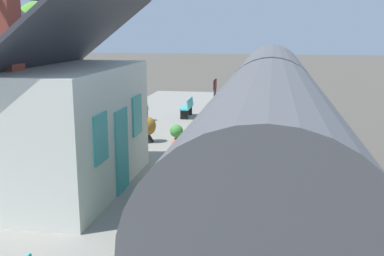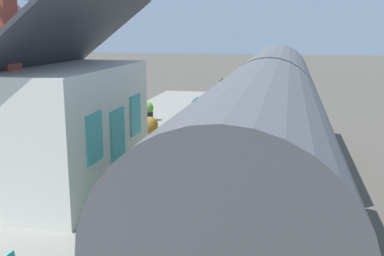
{
  "view_description": "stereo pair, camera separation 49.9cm",
  "coord_description": "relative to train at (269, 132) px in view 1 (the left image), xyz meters",
  "views": [
    {
      "loc": [
        -13.71,
        -0.92,
        5.06
      ],
      "look_at": [
        0.3,
        1.5,
        2.0
      ],
      "focal_mm": 43.41,
      "sensor_mm": 36.0,
      "label": 1
    },
    {
      "loc": [
        -13.62,
        -1.41,
        5.06
      ],
      "look_at": [
        0.3,
        1.5,
        2.0
      ],
      "focal_mm": 43.41,
      "sensor_mm": 36.0,
      "label": 2
    }
  ],
  "objects": [
    {
      "name": "ground_plane",
      "position": [
        0.89,
        0.9,
        -2.22
      ],
      "size": [
        160.0,
        160.0,
        0.0
      ],
      "primitive_type": "plane",
      "color": "#4C473F"
    },
    {
      "name": "platform",
      "position": [
        0.89,
        4.65,
        -1.72
      ],
      "size": [
        32.0,
        5.5,
        1.0
      ],
      "primitive_type": "cube",
      "color": "gray",
      "rests_on": "ground"
    },
    {
      "name": "platform_edge_coping",
      "position": [
        0.89,
        2.08,
        -1.21
      ],
      "size": [
        32.0,
        0.36,
        0.02
      ],
      "primitive_type": "cube",
      "color": "beige",
      "rests_on": "platform"
    },
    {
      "name": "rail_near",
      "position": [
        0.89,
        -0.72,
        -2.15
      ],
      "size": [
        52.0,
        0.08,
        0.14
      ],
      "primitive_type": "cube",
      "color": "gray",
      "rests_on": "ground"
    },
    {
      "name": "rail_far",
      "position": [
        0.89,
        0.72,
        -2.15
      ],
      "size": [
        52.0,
        0.08,
        0.14
      ],
      "primitive_type": "cube",
      "color": "gray",
      "rests_on": "ground"
    },
    {
      "name": "train",
      "position": [
        0.0,
        0.0,
        0.0
      ],
      "size": [
        18.48,
        2.73,
        4.32
      ],
      "color": "black",
      "rests_on": "ground"
    },
    {
      "name": "station_building",
      "position": [
        -2.07,
        5.83,
        0.49
      ],
      "size": [
        5.75,
        4.62,
        6.17
      ],
      "color": "silver",
      "rests_on": "platform"
    },
    {
      "name": "bench_platform_end",
      "position": [
        8.1,
        3.8,
        -0.75
      ],
      "size": [
        1.41,
        0.45,
        0.88
      ],
      "color": "teal",
      "rests_on": "platform"
    },
    {
      "name": "planter_edge_near",
      "position": [
        6.89,
        5.6,
        -0.79
      ],
      "size": [
        0.48,
        0.48,
        0.84
      ],
      "color": "black",
      "rests_on": "platform"
    },
    {
      "name": "planter_bench_left",
      "position": [
        3.09,
        4.35,
        -0.73
      ],
      "size": [
        0.58,
        0.58,
        0.93
      ],
      "color": "black",
      "rests_on": "platform"
    },
    {
      "name": "planter_by_door",
      "position": [
        7.69,
        2.59,
        -0.77
      ],
      "size": [
        0.61,
        0.61,
        0.87
      ],
      "color": "#9E5138",
      "rests_on": "platform"
    },
    {
      "name": "planter_edge_far",
      "position": [
        3.02,
        3.28,
        -0.86
      ],
      "size": [
        0.47,
        0.47,
        0.73
      ],
      "color": "#9E5138",
      "rests_on": "platform"
    },
    {
      "name": "station_sign_board",
      "position": [
        10.11,
        2.77,
        -0.03
      ],
      "size": [
        0.96,
        0.06,
        1.57
      ],
      "color": "black",
      "rests_on": "platform"
    },
    {
      "name": "tree_distant",
      "position": [
        12.64,
        13.25,
        2.73
      ],
      "size": [
        3.36,
        3.03,
        6.59
      ],
      "color": "#4C3828",
      "rests_on": "ground"
    }
  ]
}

